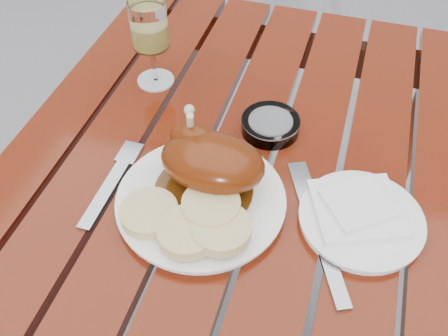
# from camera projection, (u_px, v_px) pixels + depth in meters

# --- Properties ---
(table) EXTENTS (0.80, 1.20, 0.75)m
(table) POSITION_uv_depth(u_px,v_px,m) (224.00, 300.00, 1.09)
(table) COLOR maroon
(table) RESTS_ON ground
(dinner_plate) EXTENTS (0.35, 0.35, 0.02)m
(dinner_plate) POSITION_uv_depth(u_px,v_px,m) (201.00, 201.00, 0.79)
(dinner_plate) COLOR white
(dinner_plate) RESTS_ON table
(roast_duck) EXTENTS (0.17, 0.16, 0.12)m
(roast_duck) POSITION_uv_depth(u_px,v_px,m) (209.00, 160.00, 0.78)
(roast_duck) COLOR #502609
(roast_duck) RESTS_ON dinner_plate
(bread_dumplings) EXTENTS (0.20, 0.14, 0.03)m
(bread_dumplings) POSITION_uv_depth(u_px,v_px,m) (192.00, 220.00, 0.74)
(bread_dumplings) COLOR #CEBC7E
(bread_dumplings) RESTS_ON dinner_plate
(wine_glass) EXTENTS (0.09, 0.09, 0.17)m
(wine_glass) POSITION_uv_depth(u_px,v_px,m) (151.00, 44.00, 0.95)
(wine_glass) COLOR #CFC05E
(wine_glass) RESTS_ON table
(side_plate) EXTENTS (0.25, 0.25, 0.02)m
(side_plate) POSITION_uv_depth(u_px,v_px,m) (361.00, 220.00, 0.77)
(side_plate) COLOR white
(side_plate) RESTS_ON table
(napkin) EXTENTS (0.17, 0.16, 0.01)m
(napkin) POSITION_uv_depth(u_px,v_px,m) (357.00, 208.00, 0.77)
(napkin) COLOR white
(napkin) RESTS_ON side_plate
(ashtray) EXTENTS (0.12, 0.12, 0.03)m
(ashtray) POSITION_uv_depth(u_px,v_px,m) (270.00, 125.00, 0.90)
(ashtray) COLOR #B2B7BC
(ashtray) RESTS_ON table
(fork) EXTENTS (0.02, 0.18, 0.01)m
(fork) POSITION_uv_depth(u_px,v_px,m) (109.00, 187.00, 0.82)
(fork) COLOR gray
(fork) RESTS_ON table
(knife) EXTENTS (0.12, 0.22, 0.01)m
(knife) POSITION_uv_depth(u_px,v_px,m) (321.00, 239.00, 0.75)
(knife) COLOR gray
(knife) RESTS_ON table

